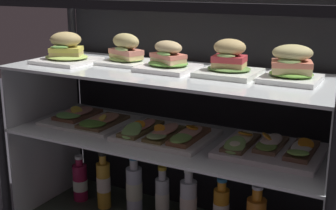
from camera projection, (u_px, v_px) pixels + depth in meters
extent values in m
cylinder|color=black|center=(334.00, 188.00, 1.19)|extent=(0.04, 0.04, 0.93)
cylinder|color=black|center=(76.00, 95.00, 2.15)|extent=(0.04, 0.04, 0.93)
cube|color=black|center=(131.00, 5.00, 1.36)|extent=(1.23, 0.03, 0.03)
cube|color=black|center=(196.00, 107.00, 1.87)|extent=(1.19, 0.01, 0.89)
cube|color=silver|center=(49.00, 159.00, 2.00)|extent=(0.01, 0.42, 0.38)
cube|color=silver|center=(168.00, 139.00, 1.68)|extent=(1.21, 0.44, 0.01)
cube|color=silver|center=(43.00, 88.00, 1.92)|extent=(0.01, 0.42, 0.24)
cube|color=silver|center=(168.00, 73.00, 1.61)|extent=(1.21, 0.44, 0.01)
cube|color=white|center=(67.00, 61.00, 1.78)|extent=(0.21, 0.21, 0.01)
ellipsoid|color=#A1BD5A|center=(67.00, 57.00, 1.78)|extent=(0.17, 0.15, 0.02)
cube|color=tan|center=(66.00, 54.00, 1.78)|extent=(0.14, 0.12, 0.02)
cube|color=#E0D257|center=(66.00, 49.00, 1.77)|extent=(0.14, 0.13, 0.02)
ellipsoid|color=#72AE52|center=(60.00, 47.00, 1.74)|extent=(0.08, 0.06, 0.02)
ellipsoid|color=tan|center=(66.00, 39.00, 1.76)|extent=(0.14, 0.13, 0.06)
cube|color=white|center=(126.00, 62.00, 1.75)|extent=(0.18, 0.18, 0.01)
ellipsoid|color=#8AB053|center=(126.00, 59.00, 1.75)|extent=(0.14, 0.12, 0.01)
cube|color=#DCC87E|center=(126.00, 56.00, 1.75)|extent=(0.14, 0.11, 0.02)
cube|color=tan|center=(126.00, 52.00, 1.74)|extent=(0.15, 0.11, 0.02)
ellipsoid|color=#A1BC6C|center=(121.00, 49.00, 1.71)|extent=(0.08, 0.05, 0.01)
ellipsoid|color=tan|center=(126.00, 41.00, 1.73)|extent=(0.15, 0.11, 0.06)
cube|color=white|center=(168.00, 68.00, 1.63)|extent=(0.19, 0.19, 0.02)
ellipsoid|color=#5E993C|center=(168.00, 63.00, 1.62)|extent=(0.15, 0.12, 0.02)
cube|color=#E3C389|center=(168.00, 60.00, 1.62)|extent=(0.14, 0.11, 0.02)
cube|color=#DB7A65|center=(168.00, 56.00, 1.62)|extent=(0.14, 0.12, 0.01)
ellipsoid|color=#85BF5E|center=(164.00, 54.00, 1.59)|extent=(0.08, 0.05, 0.01)
ellipsoid|color=tan|center=(168.00, 47.00, 1.61)|extent=(0.14, 0.12, 0.05)
cube|color=white|center=(229.00, 73.00, 1.54)|extent=(0.19, 0.19, 0.02)
ellipsoid|color=#5D8640|center=(229.00, 68.00, 1.53)|extent=(0.15, 0.12, 0.01)
cube|color=#DAB874|center=(229.00, 65.00, 1.53)|extent=(0.11, 0.09, 0.02)
cube|color=#C0363C|center=(229.00, 59.00, 1.53)|extent=(0.11, 0.09, 0.02)
ellipsoid|color=#A2C06C|center=(226.00, 56.00, 1.49)|extent=(0.06, 0.04, 0.01)
ellipsoid|color=tan|center=(230.00, 47.00, 1.52)|extent=(0.12, 0.09, 0.06)
cube|color=white|center=(291.00, 79.00, 1.45)|extent=(0.18, 0.18, 0.02)
ellipsoid|color=#69A73B|center=(291.00, 74.00, 1.44)|extent=(0.14, 0.12, 0.02)
cube|color=#D8C983|center=(291.00, 70.00, 1.44)|extent=(0.14, 0.12, 0.02)
cube|color=#E07D61|center=(292.00, 64.00, 1.43)|extent=(0.14, 0.12, 0.02)
ellipsoid|color=#A1C66F|center=(289.00, 62.00, 1.40)|extent=(0.08, 0.05, 0.02)
ellipsoid|color=tan|center=(293.00, 53.00, 1.43)|extent=(0.15, 0.12, 0.05)
cube|color=white|center=(91.00, 121.00, 1.86)|extent=(0.33, 0.27, 0.01)
cube|color=brown|center=(78.00, 114.00, 1.90)|extent=(0.11, 0.19, 0.01)
ellipsoid|color=#7BCA5F|center=(68.00, 115.00, 1.85)|extent=(0.12, 0.12, 0.02)
ellipsoid|color=#DF9685|center=(78.00, 111.00, 1.90)|extent=(0.10, 0.16, 0.01)
cylinder|color=yellow|center=(77.00, 110.00, 1.87)|extent=(0.06, 0.06, 0.03)
cube|color=brown|center=(103.00, 122.00, 1.81)|extent=(0.11, 0.21, 0.01)
ellipsoid|color=#5B9B35|center=(93.00, 123.00, 1.75)|extent=(0.12, 0.12, 0.02)
ellipsoid|color=#E8A17D|center=(103.00, 119.00, 1.80)|extent=(0.10, 0.17, 0.01)
cylinder|color=#FEDC47|center=(102.00, 118.00, 1.77)|extent=(0.05, 0.05, 0.02)
cube|color=white|center=(167.00, 135.00, 1.68)|extent=(0.33, 0.27, 0.02)
cube|color=brown|center=(141.00, 129.00, 1.71)|extent=(0.08, 0.22, 0.01)
ellipsoid|color=#95D56D|center=(132.00, 130.00, 1.65)|extent=(0.09, 0.12, 0.05)
ellipsoid|color=#F19689|center=(141.00, 125.00, 1.70)|extent=(0.06, 0.17, 0.01)
cylinder|color=orange|center=(139.00, 125.00, 1.68)|extent=(0.06, 0.06, 0.02)
cube|color=brown|center=(164.00, 134.00, 1.66)|extent=(0.08, 0.21, 0.01)
ellipsoid|color=#9FC274|center=(156.00, 136.00, 1.60)|extent=(0.09, 0.12, 0.03)
ellipsoid|color=#F0A88C|center=(164.00, 130.00, 1.65)|extent=(0.06, 0.17, 0.02)
cylinder|color=orange|center=(159.00, 128.00, 1.63)|extent=(0.05, 0.05, 0.02)
cube|color=brown|center=(189.00, 136.00, 1.62)|extent=(0.08, 0.21, 0.01)
ellipsoid|color=#85BE54|center=(181.00, 138.00, 1.57)|extent=(0.07, 0.11, 0.02)
ellipsoid|color=#E3A68E|center=(189.00, 132.00, 1.62)|extent=(0.06, 0.17, 0.01)
cylinder|color=orange|center=(192.00, 128.00, 1.64)|extent=(0.06, 0.06, 0.02)
cube|color=white|center=(271.00, 151.00, 1.53)|extent=(0.33, 0.27, 0.02)
cube|color=brown|center=(241.00, 143.00, 1.56)|extent=(0.08, 0.21, 0.01)
ellipsoid|color=#90C564|center=(235.00, 145.00, 1.50)|extent=(0.08, 0.11, 0.04)
ellipsoid|color=#F4EFC5|center=(241.00, 138.00, 1.55)|extent=(0.06, 0.17, 0.02)
cylinder|color=orange|center=(245.00, 134.00, 1.56)|extent=(0.06, 0.06, 0.02)
cube|color=brown|center=(271.00, 144.00, 1.54)|extent=(0.08, 0.18, 0.01)
ellipsoid|color=olive|center=(267.00, 146.00, 1.49)|extent=(0.08, 0.10, 0.02)
ellipsoid|color=#F6DDCE|center=(271.00, 140.00, 1.53)|extent=(0.06, 0.14, 0.02)
cylinder|color=orange|center=(268.00, 137.00, 1.53)|extent=(0.05, 0.06, 0.03)
cube|color=brown|center=(302.00, 150.00, 1.48)|extent=(0.08, 0.20, 0.01)
ellipsoid|color=#96D35C|center=(298.00, 152.00, 1.43)|extent=(0.09, 0.12, 0.04)
ellipsoid|color=white|center=(302.00, 146.00, 1.48)|extent=(0.06, 0.16, 0.01)
cylinder|color=orange|center=(306.00, 144.00, 1.48)|extent=(0.07, 0.07, 0.02)
cylinder|color=#981A42|center=(80.00, 182.00, 2.03)|extent=(0.06, 0.06, 0.16)
cylinder|color=white|center=(80.00, 185.00, 2.03)|extent=(0.06, 0.06, 0.05)
cylinder|color=#9F1941|center=(79.00, 162.00, 2.00)|extent=(0.03, 0.03, 0.03)
cylinder|color=white|center=(79.00, 157.00, 1.99)|extent=(0.04, 0.04, 0.01)
cylinder|color=gold|center=(104.00, 185.00, 1.95)|extent=(0.06, 0.06, 0.20)
cylinder|color=#F0E2CC|center=(104.00, 184.00, 1.95)|extent=(0.06, 0.06, 0.06)
cylinder|color=gold|center=(103.00, 159.00, 1.92)|extent=(0.03, 0.03, 0.04)
cylinder|color=black|center=(102.00, 154.00, 1.92)|extent=(0.03, 0.03, 0.01)
cylinder|color=white|center=(134.00, 190.00, 1.91)|extent=(0.07, 0.07, 0.20)
cylinder|color=silver|center=(134.00, 190.00, 1.91)|extent=(0.07, 0.07, 0.07)
cylinder|color=silver|center=(134.00, 164.00, 1.88)|extent=(0.03, 0.03, 0.04)
cylinder|color=teal|center=(134.00, 158.00, 1.87)|extent=(0.04, 0.04, 0.01)
cylinder|color=silver|center=(162.00, 199.00, 1.85)|extent=(0.06, 0.06, 0.18)
cylinder|color=white|center=(162.00, 201.00, 1.86)|extent=(0.06, 0.06, 0.07)
cylinder|color=silver|center=(162.00, 174.00, 1.83)|extent=(0.03, 0.03, 0.04)
cylinder|color=gold|center=(162.00, 168.00, 1.82)|extent=(0.03, 0.03, 0.01)
cylinder|color=white|center=(188.00, 205.00, 1.78)|extent=(0.07, 0.07, 0.20)
cylinder|color=silver|center=(188.00, 206.00, 1.78)|extent=(0.07, 0.07, 0.08)
cylinder|color=white|center=(189.00, 177.00, 1.75)|extent=(0.03, 0.03, 0.04)
cylinder|color=silver|center=(189.00, 171.00, 1.74)|extent=(0.04, 0.04, 0.01)
cylinder|color=orange|center=(222.00, 186.00, 1.71)|extent=(0.03, 0.03, 0.03)
cylinder|color=teal|center=(222.00, 180.00, 1.70)|extent=(0.04, 0.04, 0.01)
cylinder|color=orange|center=(257.00, 194.00, 1.62)|extent=(0.04, 0.04, 0.04)
cylinder|color=silver|center=(258.00, 187.00, 1.61)|extent=(0.04, 0.04, 0.01)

